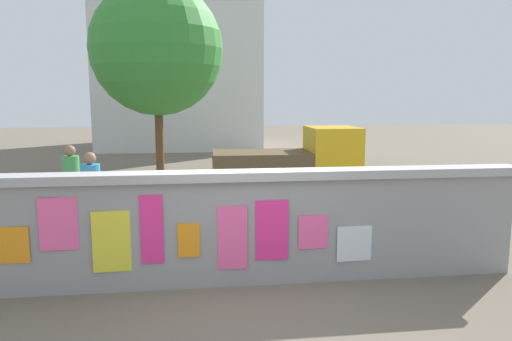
{
  "coord_description": "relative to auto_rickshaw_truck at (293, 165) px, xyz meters",
  "views": [
    {
      "loc": [
        -0.68,
        -6.35,
        2.56
      ],
      "look_at": [
        0.45,
        2.29,
        1.24
      ],
      "focal_mm": 33.44,
      "sensor_mm": 36.0,
      "label": 1
    }
  ],
  "objects": [
    {
      "name": "bicycle_far",
      "position": [
        1.52,
        -3.19,
        -0.54
      ],
      "size": [
        1.7,
        0.44,
        0.95
      ],
      "color": "black",
      "rests_on": "ground"
    },
    {
      "name": "motorcycle",
      "position": [
        -2.8,
        -3.87,
        -0.44
      ],
      "size": [
        1.9,
        0.56,
        0.87
      ],
      "color": "black",
      "rests_on": "ground"
    },
    {
      "name": "auto_rickshaw_truck",
      "position": [
        0.0,
        0.0,
        0.0
      ],
      "size": [
        3.63,
        1.58,
        1.85
      ],
      "color": "black",
      "rests_on": "ground"
    },
    {
      "name": "bicycle_near",
      "position": [
        -0.43,
        -4.1,
        -0.54
      ],
      "size": [
        1.65,
        0.6,
        0.95
      ],
      "color": "black",
      "rests_on": "ground"
    },
    {
      "name": "person_walking",
      "position": [
        -4.95,
        -1.59,
        0.09
      ],
      "size": [
        0.46,
        0.46,
        1.62
      ],
      "color": "#3F994C",
      "rests_on": "ground"
    },
    {
      "name": "person_bystander",
      "position": [
        -4.29,
        -2.93,
        0.09
      ],
      "size": [
        0.46,
        0.46,
        1.62
      ],
      "color": "#3F994C",
      "rests_on": "ground"
    },
    {
      "name": "building_background",
      "position": [
        -3.12,
        14.6,
        2.99
      ],
      "size": [
        8.31,
        7.21,
        7.74
      ],
      "color": "silver",
      "rests_on": "ground"
    },
    {
      "name": "poster_wall",
      "position": [
        -1.78,
        -5.25,
        -0.08
      ],
      "size": [
        7.98,
        0.42,
        1.58
      ],
      "color": "gray",
      "rests_on": "ground"
    },
    {
      "name": "ground",
      "position": [
        -1.77,
        2.75,
        -0.9
      ],
      "size": [
        60.0,
        60.0,
        0.0
      ],
      "primitive_type": "plane",
      "color": "#6B6051"
    },
    {
      "name": "tree_roadside",
      "position": [
        -3.56,
        4.13,
        3.19
      ],
      "size": [
        4.19,
        4.19,
        6.19
      ],
      "color": "brown",
      "rests_on": "ground"
    }
  ]
}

